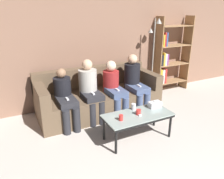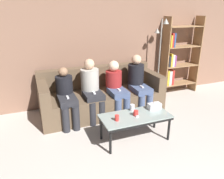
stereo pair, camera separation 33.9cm
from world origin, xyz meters
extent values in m
cube|color=#8C6651|center=(0.00, 4.11, 1.30)|extent=(12.00, 0.06, 2.60)
cube|color=brown|center=(0.00, 3.49, 0.23)|extent=(2.45, 1.00, 0.45)
cube|color=brown|center=(0.00, 3.88, 0.67)|extent=(2.45, 0.20, 0.44)
cube|color=brown|center=(-1.14, 3.49, 0.60)|extent=(0.18, 1.00, 0.30)
cube|color=brown|center=(1.14, 3.49, 0.60)|extent=(0.18, 1.00, 0.30)
cube|color=#8C9E99|center=(0.17, 2.30, 0.43)|extent=(1.12, 0.52, 0.02)
cube|color=black|center=(0.17, 2.30, 0.40)|extent=(1.10, 0.51, 0.04)
cylinder|color=black|center=(-0.34, 2.09, 0.19)|extent=(0.04, 0.04, 0.38)
cylinder|color=black|center=(0.68, 2.09, 0.19)|extent=(0.04, 0.04, 0.38)
cylinder|color=black|center=(-0.34, 2.51, 0.19)|extent=(0.04, 0.04, 0.38)
cylinder|color=black|center=(0.68, 2.51, 0.19)|extent=(0.04, 0.04, 0.38)
cylinder|color=silver|center=(0.21, 2.49, 0.49)|extent=(0.08, 0.08, 0.10)
cylinder|color=red|center=(0.17, 2.29, 0.48)|extent=(0.08, 0.08, 0.09)
cylinder|color=red|center=(-0.17, 2.25, 0.49)|extent=(0.06, 0.06, 0.09)
cube|color=white|center=(0.58, 2.40, 0.49)|extent=(0.22, 0.12, 0.10)
sphere|color=white|center=(0.58, 2.40, 0.55)|extent=(0.04, 0.04, 0.04)
cube|color=white|center=(0.17, 2.30, 0.45)|extent=(0.04, 0.15, 0.02)
cube|color=#9E754C|center=(1.74, 3.88, 0.94)|extent=(0.02, 0.32, 1.88)
cube|color=#9E754C|center=(2.68, 3.88, 0.94)|extent=(0.02, 0.32, 1.88)
cube|color=#9E754C|center=(2.21, 3.88, 0.24)|extent=(0.93, 0.32, 0.02)
cube|color=gold|center=(1.83, 3.88, 0.43)|extent=(0.05, 0.24, 0.37)
cube|color=silver|center=(1.88, 3.88, 0.42)|extent=(0.03, 0.24, 0.35)
cube|color=silver|center=(1.92, 3.88, 0.42)|extent=(0.03, 0.24, 0.36)
cube|color=red|center=(1.97, 3.88, 0.43)|extent=(0.05, 0.24, 0.37)
cube|color=#9E754C|center=(2.21, 3.88, 0.71)|extent=(0.93, 0.32, 0.02)
cube|color=#232328|center=(1.83, 3.88, 0.85)|extent=(0.05, 0.24, 0.27)
cube|color=gold|center=(1.88, 3.88, 0.87)|extent=(0.04, 0.24, 0.32)
cube|color=silver|center=(1.93, 3.88, 0.86)|extent=(0.05, 0.24, 0.29)
cube|color=#8E4293|center=(1.99, 3.88, 0.85)|extent=(0.03, 0.24, 0.27)
cube|color=#9E754C|center=(2.21, 3.88, 1.18)|extent=(0.93, 0.32, 0.02)
cube|color=gold|center=(1.82, 3.88, 1.32)|extent=(0.04, 0.24, 0.28)
cube|color=red|center=(1.86, 3.88, 1.35)|extent=(0.04, 0.24, 0.33)
cube|color=#33569E|center=(1.91, 3.88, 1.35)|extent=(0.04, 0.24, 0.32)
cube|color=#9E754C|center=(2.21, 3.88, 1.65)|extent=(0.93, 0.32, 0.02)
cylinder|color=gray|center=(1.49, 3.73, 0.01)|extent=(0.26, 0.26, 0.02)
cylinder|color=gray|center=(1.49, 3.73, 0.92)|extent=(0.03, 0.03, 1.83)
cone|color=gray|center=(1.59, 3.73, 1.78)|extent=(0.14, 0.14, 0.12)
cone|color=gray|center=(1.41, 3.77, 1.58)|extent=(0.12, 0.12, 0.10)
cylinder|color=#28282D|center=(-0.84, 2.96, 0.23)|extent=(0.13, 0.13, 0.45)
cylinder|color=#28282D|center=(-0.66, 2.96, 0.23)|extent=(0.13, 0.13, 0.45)
cube|color=#28282D|center=(-0.75, 3.20, 0.50)|extent=(0.31, 0.48, 0.10)
cylinder|color=black|center=(-0.75, 3.44, 0.66)|extent=(0.31, 0.31, 0.42)
sphere|color=#997051|center=(-0.75, 3.44, 0.96)|extent=(0.17, 0.17, 0.17)
cube|color=white|center=(-0.75, 3.15, 0.57)|extent=(0.04, 0.12, 0.02)
cylinder|color=#28282D|center=(-0.34, 3.01, 0.23)|extent=(0.13, 0.13, 0.45)
cylinder|color=#28282D|center=(-0.16, 3.01, 0.23)|extent=(0.13, 0.13, 0.45)
cube|color=#28282D|center=(-0.25, 3.22, 0.50)|extent=(0.35, 0.42, 0.10)
cylinder|color=#B7B2A8|center=(-0.25, 3.44, 0.70)|extent=(0.35, 0.35, 0.51)
sphere|color=#DBAD89|center=(-0.25, 3.44, 1.06)|extent=(0.20, 0.20, 0.20)
cube|color=white|center=(-0.25, 3.18, 0.57)|extent=(0.04, 0.12, 0.02)
cylinder|color=#47567A|center=(0.16, 2.98, 0.23)|extent=(0.13, 0.13, 0.45)
cylinder|color=#47567A|center=(0.34, 2.98, 0.23)|extent=(0.13, 0.13, 0.45)
cube|color=#47567A|center=(0.25, 3.21, 0.50)|extent=(0.32, 0.46, 0.10)
cylinder|color=maroon|center=(0.25, 3.44, 0.66)|extent=(0.32, 0.32, 0.42)
sphere|color=beige|center=(0.25, 3.44, 0.98)|extent=(0.21, 0.21, 0.21)
cube|color=white|center=(0.25, 3.16, 0.57)|extent=(0.04, 0.12, 0.02)
cylinder|color=#47567A|center=(0.66, 2.97, 0.23)|extent=(0.13, 0.13, 0.45)
cylinder|color=#47567A|center=(0.84, 2.97, 0.23)|extent=(0.13, 0.13, 0.45)
cube|color=#47567A|center=(0.75, 3.20, 0.50)|extent=(0.33, 0.46, 0.10)
cylinder|color=black|center=(0.75, 3.44, 0.71)|extent=(0.33, 0.33, 0.51)
sphere|color=#DBAD89|center=(0.75, 3.44, 1.06)|extent=(0.20, 0.20, 0.20)
cube|color=white|center=(0.75, 3.16, 0.57)|extent=(0.04, 0.12, 0.02)
camera|label=1|loc=(-1.62, -0.33, 2.04)|focal=35.00mm
camera|label=2|loc=(-1.31, -0.47, 2.04)|focal=35.00mm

